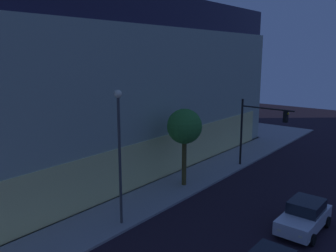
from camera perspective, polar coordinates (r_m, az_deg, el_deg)
name	(u,v)px	position (r m, az deg, el deg)	size (l,w,h in m)	color
modern_building	(76,84)	(33.78, -14.71, 6.63)	(36.23, 20.66, 14.19)	#4C4C51
traffic_light_far_corner	(258,124)	(30.40, 14.29, 0.35)	(0.43, 4.63, 5.80)	black
street_lamp_sidewalk	(119,141)	(19.59, -7.88, -2.46)	(0.44, 0.44, 7.68)	#414141
sidewalk_tree	(184,127)	(25.48, 2.68, -0.18)	(2.55, 2.55, 5.72)	#4F441E
car_white	(304,216)	(21.67, 21.17, -13.41)	(4.20, 2.13, 1.69)	silver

